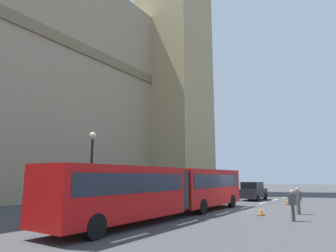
{
  "coord_description": "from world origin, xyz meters",
  "views": [
    {
      "loc": [
        -21.32,
        -7.95,
        2.4
      ],
      "look_at": [
        -0.74,
        5.73,
        6.72
      ],
      "focal_mm": 30.98,
      "sensor_mm": 36.0,
      "label": 1
    }
  ],
  "objects_px": {
    "street_lamp": "(91,166)",
    "pedestrian_near_cones": "(292,204)",
    "pedestrian_by_kerb": "(298,200)",
    "traffic_cone_west": "(261,211)",
    "sedan_lead": "(253,191)",
    "articulated_bus": "(170,187)",
    "traffic_cone_middle": "(287,201)"
  },
  "relations": [
    {
      "from": "pedestrian_near_cones",
      "to": "pedestrian_by_kerb",
      "type": "bearing_deg",
      "value": 5.25
    },
    {
      "from": "sedan_lead",
      "to": "pedestrian_by_kerb",
      "type": "distance_m",
      "value": 11.48
    },
    {
      "from": "sedan_lead",
      "to": "street_lamp",
      "type": "relative_size",
      "value": 0.83
    },
    {
      "from": "articulated_bus",
      "to": "pedestrian_near_cones",
      "type": "xyz_separation_m",
      "value": [
        2.28,
        -6.56,
        -0.83
      ]
    },
    {
      "from": "street_lamp",
      "to": "pedestrian_near_cones",
      "type": "relative_size",
      "value": 3.12
    },
    {
      "from": "articulated_bus",
      "to": "traffic_cone_middle",
      "type": "xyz_separation_m",
      "value": [
        12.27,
        -4.22,
        -1.46
      ]
    },
    {
      "from": "traffic_cone_west",
      "to": "street_lamp",
      "type": "relative_size",
      "value": 0.11
    },
    {
      "from": "pedestrian_by_kerb",
      "to": "articulated_bus",
      "type": "bearing_deg",
      "value": 131.8
    },
    {
      "from": "sedan_lead",
      "to": "street_lamp",
      "type": "height_order",
      "value": "street_lamp"
    },
    {
      "from": "traffic_cone_west",
      "to": "traffic_cone_middle",
      "type": "xyz_separation_m",
      "value": [
        8.63,
        0.2,
        0.0
      ]
    },
    {
      "from": "traffic_cone_west",
      "to": "traffic_cone_middle",
      "type": "bearing_deg",
      "value": 1.31
    },
    {
      "from": "traffic_cone_west",
      "to": "traffic_cone_middle",
      "type": "relative_size",
      "value": 1.0
    },
    {
      "from": "sedan_lead",
      "to": "traffic_cone_west",
      "type": "xyz_separation_m",
      "value": [
        -11.74,
        -4.16,
        -0.63
      ]
    },
    {
      "from": "traffic_cone_middle",
      "to": "pedestrian_by_kerb",
      "type": "xyz_separation_m",
      "value": [
        -6.67,
        -2.04,
        0.63
      ]
    },
    {
      "from": "traffic_cone_west",
      "to": "pedestrian_by_kerb",
      "type": "relative_size",
      "value": 0.34
    },
    {
      "from": "articulated_bus",
      "to": "street_lamp",
      "type": "height_order",
      "value": "street_lamp"
    },
    {
      "from": "street_lamp",
      "to": "traffic_cone_middle",
      "type": "bearing_deg",
      "value": -30.91
    },
    {
      "from": "articulated_bus",
      "to": "traffic_cone_west",
      "type": "distance_m",
      "value": 5.91
    },
    {
      "from": "sedan_lead",
      "to": "traffic_cone_west",
      "type": "relative_size",
      "value": 7.59
    },
    {
      "from": "sedan_lead",
      "to": "traffic_cone_middle",
      "type": "relative_size",
      "value": 7.59
    },
    {
      "from": "traffic_cone_west",
      "to": "sedan_lead",
      "type": "bearing_deg",
      "value": 19.51
    },
    {
      "from": "traffic_cone_middle",
      "to": "street_lamp",
      "type": "height_order",
      "value": "street_lamp"
    },
    {
      "from": "street_lamp",
      "to": "traffic_cone_west",
      "type": "bearing_deg",
      "value": -56.31
    },
    {
      "from": "traffic_cone_west",
      "to": "pedestrian_by_kerb",
      "type": "distance_m",
      "value": 2.76
    },
    {
      "from": "traffic_cone_west",
      "to": "pedestrian_near_cones",
      "type": "distance_m",
      "value": 2.62
    },
    {
      "from": "sedan_lead",
      "to": "traffic_cone_west",
      "type": "height_order",
      "value": "sedan_lead"
    },
    {
      "from": "sedan_lead",
      "to": "traffic_cone_west",
      "type": "distance_m",
      "value": 12.47
    },
    {
      "from": "traffic_cone_middle",
      "to": "pedestrian_near_cones",
      "type": "bearing_deg",
      "value": -166.8
    },
    {
      "from": "pedestrian_near_cones",
      "to": "street_lamp",
      "type": "bearing_deg",
      "value": 112.51
    },
    {
      "from": "traffic_cone_middle",
      "to": "pedestrian_near_cones",
      "type": "relative_size",
      "value": 0.34
    },
    {
      "from": "articulated_bus",
      "to": "traffic_cone_west",
      "type": "relative_size",
      "value": 29.75
    },
    {
      "from": "articulated_bus",
      "to": "traffic_cone_middle",
      "type": "relative_size",
      "value": 29.75
    }
  ]
}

